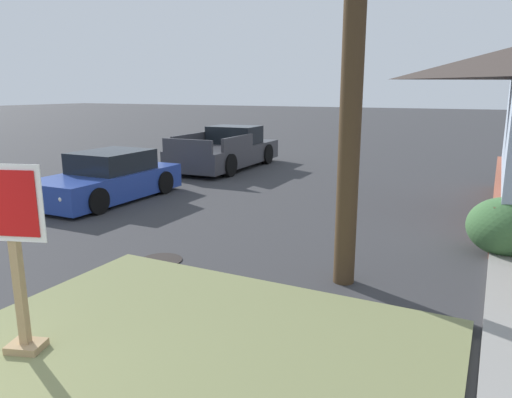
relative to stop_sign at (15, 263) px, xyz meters
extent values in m
cube|color=#A3845B|center=(-0.01, 0.02, -0.02)|extent=(0.11, 0.11, 1.94)
cube|color=#A3845B|center=(-0.01, 0.02, -0.95)|extent=(0.43, 0.38, 0.08)
cube|color=white|center=(0.01, -0.03, 0.63)|extent=(0.74, 0.26, 0.78)
cube|color=red|center=(0.01, -0.04, 0.63)|extent=(0.63, 0.23, 0.66)
cylinder|color=black|center=(-0.57, 3.05, -1.06)|extent=(0.70, 0.70, 0.02)
cube|color=#233D93|center=(-4.65, 6.12, -0.66)|extent=(1.82, 4.09, 0.64)
cube|color=black|center=(-4.65, 6.33, -0.10)|extent=(1.55, 1.89, 0.56)
cylinder|color=black|center=(-3.80, 4.88, -0.76)|extent=(0.23, 0.62, 0.62)
cylinder|color=black|center=(-5.46, 4.85, -0.76)|extent=(0.23, 0.62, 0.62)
cylinder|color=black|center=(-3.83, 7.40, -0.76)|extent=(0.23, 0.62, 0.62)
cylinder|color=black|center=(-5.50, 7.37, -0.76)|extent=(0.23, 0.62, 0.62)
sphere|color=white|center=(-4.09, 4.15, -0.60)|extent=(0.14, 0.14, 0.14)
sphere|color=red|center=(-4.14, 8.12, -0.60)|extent=(0.12, 0.12, 0.12)
sphere|color=white|center=(-5.15, 4.14, -0.60)|extent=(0.14, 0.14, 0.14)
sphere|color=red|center=(-5.20, 8.11, -0.60)|extent=(0.12, 0.12, 0.12)
cube|color=#38383D|center=(-4.57, 12.05, -0.57)|extent=(2.21, 5.26, 0.68)
cube|color=black|center=(-4.60, 12.78, 0.07)|extent=(1.83, 1.41, 0.68)
cube|color=#38383D|center=(-5.50, 11.11, -0.01)|extent=(0.18, 2.18, 0.44)
cube|color=#38383D|center=(-3.58, 11.18, -0.01)|extent=(0.18, 2.18, 0.44)
cube|color=#38383D|center=(-4.48, 9.51, -0.01)|extent=(1.83, 0.17, 0.44)
cylinder|color=black|center=(-5.58, 13.57, -0.69)|extent=(0.29, 0.77, 0.76)
cylinder|color=black|center=(-3.67, 13.64, -0.69)|extent=(0.29, 0.77, 0.76)
cylinder|color=black|center=(-5.47, 10.46, -0.69)|extent=(0.29, 0.77, 0.76)
cylinder|color=black|center=(-3.56, 10.53, -0.69)|extent=(0.29, 0.77, 0.76)
ellipsoid|color=#3B6537|center=(4.56, 5.94, -0.56)|extent=(1.33, 1.33, 1.01)
camera|label=1|loc=(4.26, -3.00, 1.71)|focal=33.57mm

